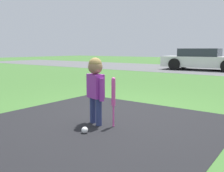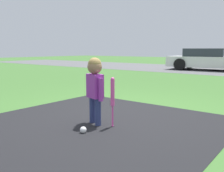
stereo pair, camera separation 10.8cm
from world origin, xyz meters
The scene contains 5 objects.
ground_plane centered at (0.00, 0.00, 0.00)m, with size 60.00×60.00×0.00m, color #3D6B2D.
child centered at (0.05, -0.71, 0.64)m, with size 0.38×0.23×0.98m.
baseball_bat centered at (0.33, -0.65, 0.46)m, with size 0.06×0.06×0.71m.
sports_ball centered at (0.19, -1.10, 0.04)m, with size 0.09×0.09×0.09m.
parked_car centered at (-1.72, 10.20, 0.55)m, with size 4.30×2.15×1.14m.
Camera 2 is at (2.45, -3.35, 1.09)m, focal length 40.00 mm.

